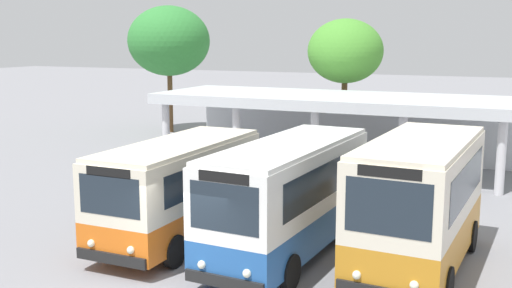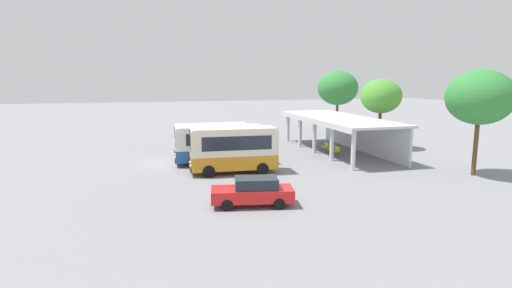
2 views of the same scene
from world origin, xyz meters
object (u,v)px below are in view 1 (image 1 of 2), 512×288
Objects in this scene: city_bus_middle_cream at (419,198)px; waiting_chair_second_from_end at (318,159)px; city_bus_second_in_row at (289,194)px; city_bus_nearest_orange at (179,186)px; waiting_chair_fifth_seat at (357,162)px; waiting_chair_middle_seat at (332,160)px; waiting_chair_fourth_seat at (344,161)px; waiting_chair_end_by_column at (307,157)px; waiting_chair_far_end_seat at (370,163)px.

city_bus_middle_cream is 7.71× the size of waiting_chair_second_from_end.
city_bus_second_in_row is 1.12× the size of city_bus_middle_cream.
city_bus_nearest_orange is 7.89× the size of waiting_chair_fifth_seat.
city_bus_second_in_row is (3.47, 0.11, 0.11)m from city_bus_nearest_orange.
city_bus_nearest_orange is 7.89× the size of waiting_chair_middle_seat.
city_bus_nearest_orange is 1.02× the size of city_bus_middle_cream.
waiting_chair_fourth_seat is (1.87, 11.14, -1.14)m from city_bus_nearest_orange.
waiting_chair_end_by_column is at bearing 166.74° from waiting_chair_second_from_end.
waiting_chair_far_end_seat is at bearing -2.81° from waiting_chair_end_by_column.
waiting_chair_end_by_column is 1.00× the size of waiting_chair_middle_seat.
waiting_chair_end_by_column is 1.00× the size of waiting_chair_far_end_seat.
waiting_chair_end_by_column is 1.00× the size of waiting_chair_second_from_end.
city_bus_second_in_row is 11.07m from waiting_chair_far_end_seat.
city_bus_nearest_orange is at bearing -105.49° from waiting_chair_far_end_seat.
city_bus_second_in_row reaches higher than waiting_chair_far_end_seat.
waiting_chair_middle_seat is (0.60, 0.15, 0.00)m from waiting_chair_second_from_end.
waiting_chair_second_from_end and waiting_chair_fourth_seat have the same top height.
waiting_chair_end_by_column is at bearing 89.71° from city_bus_nearest_orange.
city_bus_second_in_row is at bearing -172.44° from city_bus_middle_cream.
waiting_chair_fourth_seat is at bearing 178.18° from waiting_chair_far_end_seat.
city_bus_second_in_row is at bearing -72.96° from waiting_chair_end_by_column.
waiting_chair_fourth_seat is at bearing 80.48° from city_bus_nearest_orange.
waiting_chair_end_by_column is at bearing 177.19° from waiting_chair_far_end_seat.
city_bus_nearest_orange is 0.91× the size of city_bus_second_in_row.
city_bus_nearest_orange reaches higher than waiting_chair_end_by_column.
waiting_chair_fourth_seat is 1.00× the size of waiting_chair_fifth_seat.
waiting_chair_end_by_column is (0.06, 11.25, -1.14)m from city_bus_nearest_orange.
waiting_chair_second_from_end is at bearing -13.26° from waiting_chair_end_by_column.
waiting_chair_end_by_column is at bearing -179.76° from waiting_chair_middle_seat.
city_bus_second_in_row is 8.64× the size of waiting_chair_end_by_column.
city_bus_middle_cream is 11.30m from waiting_chair_far_end_seat.
waiting_chair_fifth_seat is (1.21, -0.06, 0.00)m from waiting_chair_middle_seat.
waiting_chair_middle_seat is 1.00× the size of waiting_chair_far_end_seat.
waiting_chair_middle_seat is 0.61m from waiting_chair_fourth_seat.
waiting_chair_middle_seat is 1.00× the size of waiting_chair_fifth_seat.
waiting_chair_fourth_seat and waiting_chair_far_end_seat have the same top height.
waiting_chair_end_by_column and waiting_chair_second_from_end have the same top height.
waiting_chair_end_by_column and waiting_chair_far_end_seat have the same top height.
waiting_chair_middle_seat and waiting_chair_fifth_seat have the same top height.
city_bus_second_in_row reaches higher than waiting_chair_fifth_seat.
city_bus_middle_cream is 12.78m from waiting_chair_end_by_column.
city_bus_second_in_row is 8.64× the size of waiting_chair_fourth_seat.
waiting_chair_far_end_seat is (-3.86, 10.53, -1.38)m from city_bus_middle_cream.
waiting_chair_second_from_end is at bearing -178.46° from waiting_chair_fourth_seat.
city_bus_second_in_row is at bearing -84.85° from waiting_chair_fifth_seat.
waiting_chair_fourth_seat is at bearing -3.47° from waiting_chair_end_by_column.
waiting_chair_far_end_seat is at bearing 110.15° from city_bus_middle_cream.
city_bus_second_in_row is at bearing -78.81° from waiting_chair_middle_seat.
city_bus_second_in_row is at bearing -87.95° from waiting_chair_far_end_seat.
waiting_chair_fifth_seat is at bearing 171.67° from waiting_chair_far_end_seat.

